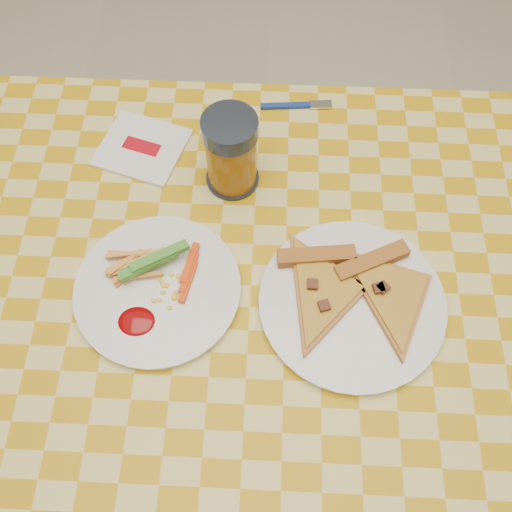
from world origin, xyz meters
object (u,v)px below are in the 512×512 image
object	(u,v)px
table	(250,326)
plate_left	(158,290)
drink_glass	(231,153)
plate_right	(352,304)

from	to	relation	value
table	plate_left	distance (m)	0.16
table	drink_glass	world-z (taller)	drink_glass
plate_right	drink_glass	distance (m)	0.29
table	plate_left	size ratio (longest dim) A/B	5.35
plate_right	drink_glass	bearing A→B (deg)	130.73
plate_left	table	bearing A→B (deg)	-8.09
table	drink_glass	distance (m)	0.27
table	plate_right	world-z (taller)	plate_right
plate_left	drink_glass	bearing A→B (deg)	64.93
plate_left	plate_right	bearing A→B (deg)	-1.97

